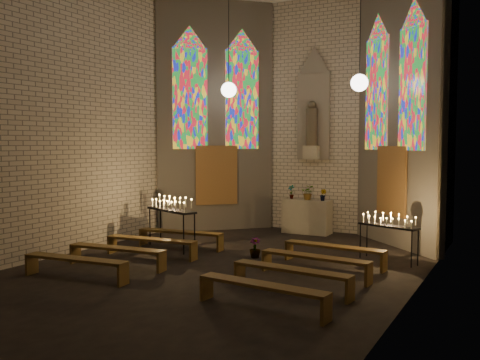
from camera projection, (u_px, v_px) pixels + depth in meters
name	position (u px, v px, depth m)	size (l,w,h in m)	color
floor	(211.00, 272.00, 11.10)	(12.00, 12.00, 0.00)	black
room	(279.00, 103.00, 13.80)	(8.22, 12.43, 7.00)	beige
altar	(307.00, 216.00, 15.85)	(1.40, 0.60, 1.00)	#ADA58D
flower_vase_left	(291.00, 192.00, 16.08)	(0.22, 0.15, 0.43)	#4C723F
flower_vase_center	(308.00, 193.00, 15.76)	(0.39, 0.34, 0.43)	#4C723F
flower_vase_right	(323.00, 195.00, 15.49)	(0.19, 0.16, 0.35)	#4C723F
aisle_flower_pot	(255.00, 248.00, 12.48)	(0.26, 0.26, 0.47)	#4C723F
votive_stand_left	(171.00, 206.00, 13.51)	(1.74, 1.02, 1.26)	black
votive_stand_right	(389.00, 223.00, 12.03)	(1.44, 0.79, 1.04)	black
pew_left_0	(180.00, 234.00, 13.63)	(2.31, 0.54, 0.44)	#563E18
pew_right_0	(334.00, 249.00, 11.71)	(2.31, 0.54, 0.44)	#563E18
pew_left_1	(151.00, 242.00, 12.58)	(2.31, 0.54, 0.44)	#563E18
pew_right_1	(315.00, 260.00, 10.65)	(2.31, 0.54, 0.44)	#563E18
pew_left_2	(117.00, 251.00, 11.53)	(2.31, 0.54, 0.44)	#563E18
pew_right_2	(291.00, 272.00, 9.60)	(2.31, 0.54, 0.44)	#563E18
pew_left_3	(75.00, 262.00, 10.47)	(2.31, 0.54, 0.44)	#563E18
pew_right_3	(262.00, 288.00, 8.54)	(2.31, 0.54, 0.44)	#563E18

